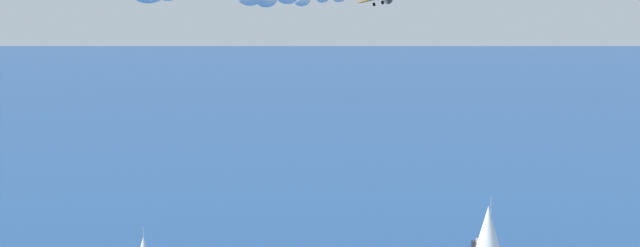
% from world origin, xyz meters
% --- Properties ---
extents(sailboat_near_centre, '(9.02, 10.13, 13.72)m').
position_xyz_m(sailboat_near_centre, '(36.88, 21.53, 6.26)').
color(sailboat_near_centre, gold).
rests_on(sailboat_near_centre, ground_plane).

